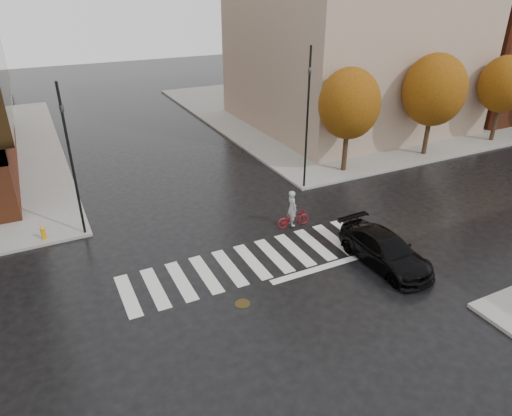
{
  "coord_description": "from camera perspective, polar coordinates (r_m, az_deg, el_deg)",
  "views": [
    {
      "loc": [
        -7.46,
        -14.87,
        11.21
      ],
      "look_at": [
        0.75,
        1.62,
        2.0
      ],
      "focal_mm": 32.0,
      "sensor_mm": 36.0,
      "label": 1
    }
  ],
  "objects": [
    {
      "name": "building_ne_tan",
      "position": [
        40.23,
        11.99,
        23.12
      ],
      "size": [
        16.0,
        16.0,
        18.0
      ],
      "primitive_type": "cube",
      "color": "tan",
      "rests_on": "sidewalk_ne"
    },
    {
      "name": "ground",
      "position": [
        20.07,
        0.15,
        -7.4
      ],
      "size": [
        120.0,
        120.0,
        0.0
      ],
      "primitive_type": "plane",
      "color": "black",
      "rests_on": "ground"
    },
    {
      "name": "traffic_light_ne",
      "position": [
        26.05,
        6.5,
        12.2
      ],
      "size": [
        0.22,
        0.24,
        8.04
      ],
      "rotation": [
        0.0,
        0.0,
        2.8
      ],
      "color": "black",
      "rests_on": "sidewalk_ne"
    },
    {
      "name": "cyclist",
      "position": [
        22.97,
        4.63,
        -0.82
      ],
      "size": [
        1.78,
        0.7,
        1.99
      ],
      "rotation": [
        0.0,
        0.0,
        1.52
      ],
      "color": "maroon",
      "rests_on": "ground"
    },
    {
      "name": "tree_ne_c",
      "position": [
        39.15,
        28.6,
        13.41
      ],
      "size": [
        3.6,
        3.6,
        6.31
      ],
      "color": "black",
      "rests_on": "sidewalk_ne"
    },
    {
      "name": "sedan",
      "position": [
        20.72,
        15.82,
        -5.05
      ],
      "size": [
        2.14,
        4.89,
        1.4
      ],
      "primitive_type": "imported",
      "rotation": [
        0.0,
        0.0,
        0.04
      ],
      "color": "black",
      "rests_on": "ground"
    },
    {
      "name": "manhole",
      "position": [
        18.03,
        -1.69,
        -11.86
      ],
      "size": [
        0.69,
        0.69,
        0.01
      ],
      "primitive_type": "cylinder",
      "rotation": [
        0.0,
        0.0,
        0.16
      ],
      "color": "#483B19",
      "rests_on": "ground"
    },
    {
      "name": "building_ne_brick",
      "position": [
        51.06,
        27.76,
        19.21
      ],
      "size": [
        14.0,
        14.0,
        14.0
      ],
      "primitive_type": "cube",
      "color": "brown",
      "rests_on": "sidewalk_ne"
    },
    {
      "name": "fire_hydrant",
      "position": [
        23.91,
        -25.08,
        -2.75
      ],
      "size": [
        0.23,
        0.23,
        0.65
      ],
      "color": "orange",
      "rests_on": "sidewalk_nw"
    },
    {
      "name": "sidewalk_ne",
      "position": [
        47.13,
        11.89,
        12.35
      ],
      "size": [
        30.0,
        30.0,
        0.15
      ],
      "primitive_type": "cube",
      "color": "gray",
      "rests_on": "ground"
    },
    {
      "name": "crosswalk",
      "position": [
        20.44,
        -0.49,
        -6.69
      ],
      "size": [
        12.0,
        3.0,
        0.01
      ],
      "primitive_type": "cube",
      "color": "silver",
      "rests_on": "ground"
    },
    {
      "name": "tree_ne_a",
      "position": [
        29.1,
        11.58,
        12.62
      ],
      "size": [
        3.8,
        3.8,
        6.5
      ],
      "color": "black",
      "rests_on": "sidewalk_ne"
    },
    {
      "name": "traffic_light_nw",
      "position": [
        22.3,
        -22.27,
        6.5
      ],
      "size": [
        0.22,
        0.19,
        7.28
      ],
      "rotation": [
        0.0,
        0.0,
        -1.3
      ],
      "color": "black",
      "rests_on": "sidewalk_nw"
    },
    {
      "name": "tree_ne_b",
      "position": [
        33.73,
        21.4,
        13.54
      ],
      "size": [
        4.2,
        4.2,
        6.89
      ],
      "color": "black",
      "rests_on": "sidewalk_ne"
    }
  ]
}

